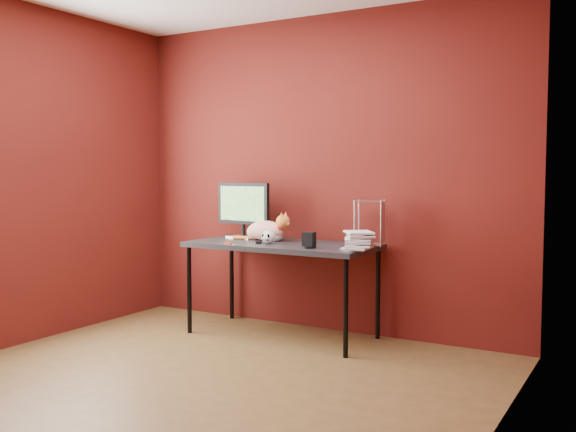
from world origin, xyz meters
The scene contains 11 objects.
room centered at (0.00, 0.00, 1.45)m, with size 3.52×3.52×2.61m.
desk centered at (-0.15, 1.37, 0.70)m, with size 1.50×0.70×0.75m.
monitor centered at (-0.62, 1.52, 1.01)m, with size 0.54×0.21×0.47m.
cat centered at (-0.35, 1.45, 0.83)m, with size 0.52×0.22×0.24m.
skull_mug centered at (-0.21, 1.26, 0.80)m, with size 0.11×0.11×0.10m.
speaker centered at (0.20, 1.17, 0.81)m, with size 0.10×0.10×0.12m.
book_stack centered at (0.48, 1.24, 1.50)m, with size 0.30×0.31×1.50m.
wire_rack centered at (0.52, 1.56, 0.92)m, with size 0.23×0.21×0.35m.
pocket_knife centered at (-0.47, 1.08, 0.76)m, with size 0.07×0.02×0.01m, color #B11C0D.
black_gadget centered at (-0.28, 1.22, 0.76)m, with size 0.04×0.03×0.02m, color black.
washer centered at (-0.41, 1.08, 0.75)m, with size 0.04×0.04×0.00m, color #B0B1B5.
Camera 1 is at (2.43, -3.00, 1.32)m, focal length 40.00 mm.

